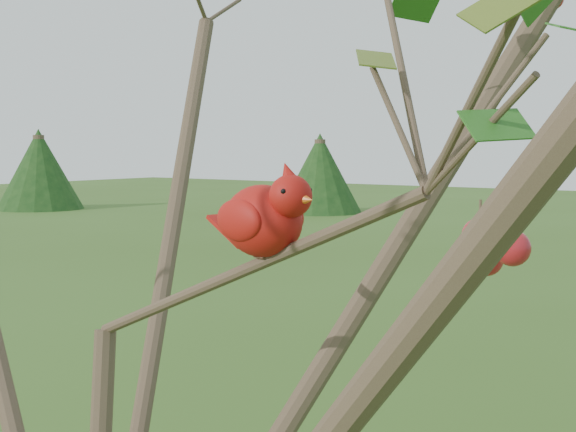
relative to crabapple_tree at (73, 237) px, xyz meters
The scene contains 2 objects.
crabapple_tree is the anchor object (origin of this frame).
cardinal 0.30m from the crabapple_tree, 18.56° to the left, with size 0.20×0.12×0.14m.
Camera 1 is at (0.95, -0.78, 2.25)m, focal length 50.00 mm.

